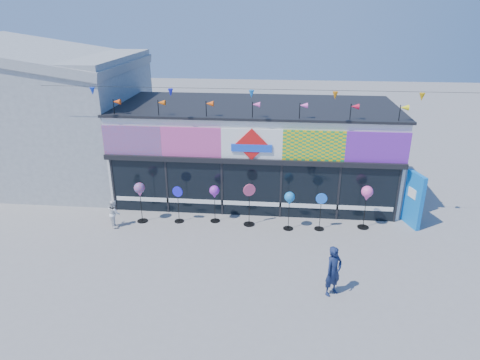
# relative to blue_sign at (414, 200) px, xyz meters

# --- Properties ---
(ground) EXTENTS (80.00, 80.00, 0.00)m
(ground) POSITION_rel_blue_sign_xyz_m (-6.36, -3.19, -1.10)
(ground) COLOR gray
(ground) RESTS_ON ground
(kite_shop) EXTENTS (16.00, 5.70, 5.31)m
(kite_shop) POSITION_rel_blue_sign_xyz_m (-6.36, 2.75, 0.95)
(kite_shop) COLOR white
(kite_shop) RESTS_ON ground
(neighbour_building) EXTENTS (8.18, 7.20, 6.87)m
(neighbour_building) POSITION_rel_blue_sign_xyz_m (-16.36, 3.81, 2.11)
(neighbour_building) COLOR #A5A7AA
(neighbour_building) RESTS_ON ground
(blue_sign) EXTENTS (0.48, 1.09, 2.18)m
(blue_sign) POSITION_rel_blue_sign_xyz_m (0.00, 0.00, 0.00)
(blue_sign) COLOR blue
(blue_sign) RESTS_ON ground
(spinner_0) EXTENTS (0.43, 0.43, 1.68)m
(spinner_0) POSITION_rel_blue_sign_xyz_m (-10.69, -0.75, 0.25)
(spinner_0) COLOR black
(spinner_0) RESTS_ON ground
(spinner_1) EXTENTS (0.43, 0.39, 1.53)m
(spinner_1) POSITION_rel_blue_sign_xyz_m (-9.21, -0.62, -0.29)
(spinner_1) COLOR black
(spinner_1) RESTS_ON ground
(spinner_2) EXTENTS (0.39, 0.39, 1.55)m
(spinner_2) POSITION_rel_blue_sign_xyz_m (-7.77, -0.45, 0.14)
(spinner_2) COLOR black
(spinner_2) RESTS_ON ground
(spinner_3) EXTENTS (0.47, 0.44, 1.74)m
(spinner_3) POSITION_rel_blue_sign_xyz_m (-6.37, -0.62, -0.18)
(spinner_3) COLOR black
(spinner_3) RESTS_ON ground
(spinner_4) EXTENTS (0.40, 0.40, 1.56)m
(spinner_4) POSITION_rel_blue_sign_xyz_m (-4.82, -0.82, 0.15)
(spinner_4) COLOR black
(spinner_4) RESTS_ON ground
(spinner_5) EXTENTS (0.43, 0.39, 1.52)m
(spinner_5) POSITION_rel_blue_sign_xyz_m (-3.62, -0.73, -0.29)
(spinner_5) COLOR black
(spinner_5) RESTS_ON ground
(spinner_6) EXTENTS (0.45, 0.45, 1.76)m
(spinner_6) POSITION_rel_blue_sign_xyz_m (-1.89, -0.43, 0.31)
(spinner_6) COLOR black
(spinner_6) RESTS_ON ground
(adult_man) EXTENTS (0.69, 0.66, 1.59)m
(adult_man) POSITION_rel_blue_sign_xyz_m (-3.55, -4.80, -0.30)
(adult_man) COLOR #162145
(adult_man) RESTS_ON ground
(child) EXTENTS (0.57, 0.62, 1.12)m
(child) POSITION_rel_blue_sign_xyz_m (-11.63, -1.25, -0.54)
(child) COLOR silver
(child) RESTS_ON ground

